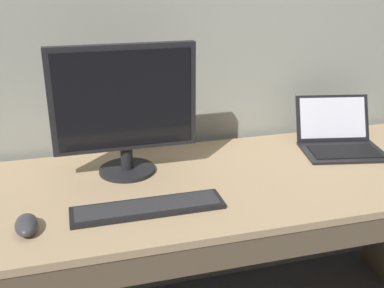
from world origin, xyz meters
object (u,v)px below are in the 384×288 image
object	(u,v)px
laptop_black	(339,138)
computer_mouse	(26,225)
external_monitor	(124,106)
wired_keyboard	(148,208)

from	to	relation	value
laptop_black	computer_mouse	world-z (taller)	laptop_black
external_monitor	computer_mouse	bearing A→B (deg)	-136.40
laptop_black	external_monitor	bearing A→B (deg)	-178.96
laptop_black	wired_keyboard	world-z (taller)	laptop_black
computer_mouse	external_monitor	bearing A→B (deg)	40.57
laptop_black	computer_mouse	bearing A→B (deg)	-164.61
wired_keyboard	computer_mouse	bearing A→B (deg)	-175.18
laptop_black	external_monitor	xyz separation A→B (m)	(-0.87, -0.02, 0.21)
external_monitor	computer_mouse	world-z (taller)	external_monitor
external_monitor	computer_mouse	distance (m)	0.51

